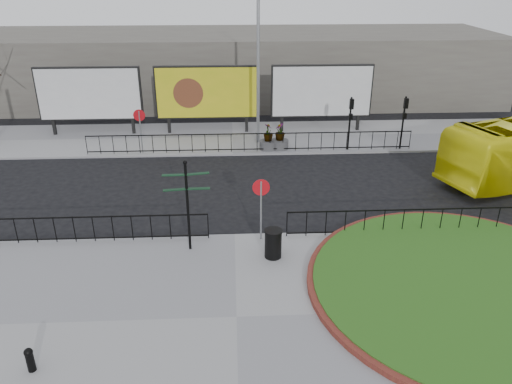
{
  "coord_description": "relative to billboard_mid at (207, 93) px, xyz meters",
  "views": [
    {
      "loc": [
        -0.02,
        -16.98,
        9.73
      ],
      "look_at": [
        0.88,
        0.92,
        1.48
      ],
      "focal_mm": 35.0,
      "sensor_mm": 36.0,
      "label": 1
    }
  ],
  "objects": [
    {
      "name": "grass_lawn",
      "position": [
        9.0,
        -16.97,
        -2.37
      ],
      "size": [
        10.0,
        10.0,
        0.22
      ],
      "primitive_type": "cylinder",
      "color": "#2B5316",
      "rests_on": "pavement_near"
    },
    {
      "name": "litter_bin",
      "position": [
        2.86,
        -14.67,
        -1.94
      ],
      "size": [
        0.65,
        0.65,
        1.07
      ],
      "color": "black",
      "rests_on": "pavement_near"
    },
    {
      "name": "railing_near_right",
      "position": [
        8.0,
        -13.27,
        -1.93
      ],
      "size": [
        9.0,
        0.1,
        1.1
      ],
      "primitive_type": null,
      "color": "black",
      "rests_on": "pavement_near"
    },
    {
      "name": "signal_pole_a",
      "position": [
        8.0,
        -3.63,
        -0.5
      ],
      "size": [
        0.22,
        0.26,
        3.0
      ],
      "color": "black",
      "rests_on": "pavement_far"
    },
    {
      "name": "billboard_right",
      "position": [
        7.0,
        0.0,
        0.0
      ],
      "size": [
        6.2,
        0.31,
        4.1
      ],
      "color": "black",
      "rests_on": "pavement_far"
    },
    {
      "name": "billboard_left",
      "position": [
        -7.0,
        0.0,
        0.0
      ],
      "size": [
        6.2,
        0.31,
        4.1
      ],
      "color": "black",
      "rests_on": "pavement_far"
    },
    {
      "name": "brick_edge",
      "position": [
        9.0,
        -16.97,
        -2.39
      ],
      "size": [
        10.4,
        10.4,
        0.18
      ],
      "primitive_type": "cylinder",
      "color": "maroon",
      "rests_on": "pavement_near"
    },
    {
      "name": "signal_pole_b",
      "position": [
        11.0,
        -3.63,
        -0.5
      ],
      "size": [
        0.22,
        0.26,
        3.0
      ],
      "color": "black",
      "rests_on": "pavement_far"
    },
    {
      "name": "planter_b",
      "position": [
        3.5,
        -3.3,
        -1.92
      ],
      "size": [
        0.96,
        0.96,
        1.5
      ],
      "color": "#4C4C4F",
      "rests_on": "pavement_far"
    },
    {
      "name": "speed_sign_far",
      "position": [
        -3.5,
        -3.57,
        -0.68
      ],
      "size": [
        0.64,
        0.07,
        2.47
      ],
      "color": "gray",
      "rests_on": "pavement_far"
    },
    {
      "name": "speed_sign_near",
      "position": [
        2.5,
        -13.37,
        -0.68
      ],
      "size": [
        0.64,
        0.07,
        2.47
      ],
      "color": "gray",
      "rests_on": "pavement_near"
    },
    {
      "name": "lamp_post",
      "position": [
        3.01,
        -1.97,
        2.23
      ],
      "size": [
        0.74,
        0.18,
        9.23
      ],
      "color": "gray",
      "rests_on": "pavement_far"
    },
    {
      "name": "pavement_near",
      "position": [
        1.5,
        -17.97,
        -2.54
      ],
      "size": [
        30.0,
        10.0,
        0.12
      ],
      "primitive_type": "cube",
      "color": "gray",
      "rests_on": "ground"
    },
    {
      "name": "fingerpost_sign",
      "position": [
        -0.15,
        -13.97,
        -0.37
      ],
      "size": [
        1.64,
        0.38,
        3.49
      ],
      "rotation": [
        0.0,
        0.0,
        0.02
      ],
      "color": "black",
      "rests_on": "pavement_near"
    },
    {
      "name": "pavement_far",
      "position": [
        1.5,
        -0.97,
        -2.54
      ],
      "size": [
        44.0,
        6.0,
        0.12
      ],
      "primitive_type": "cube",
      "color": "gray",
      "rests_on": "ground"
    },
    {
      "name": "ground",
      "position": [
        1.5,
        -12.97,
        -2.6
      ],
      "size": [
        90.0,
        90.0,
        0.0
      ],
      "primitive_type": "plane",
      "color": "black",
      "rests_on": "ground"
    },
    {
      "name": "railing_near_left",
      "position": [
        -4.5,
        -13.27,
        -1.93
      ],
      "size": [
        10.0,
        0.1,
        1.1
      ],
      "primitive_type": null,
      "color": "black",
      "rests_on": "pavement_near"
    },
    {
      "name": "railing_far",
      "position": [
        2.5,
        -3.67,
        -1.93
      ],
      "size": [
        18.0,
        0.1,
        1.1
      ],
      "primitive_type": null,
      "color": "black",
      "rests_on": "pavement_far"
    },
    {
      "name": "bollard",
      "position": [
        -3.82,
        -19.85,
        -2.09
      ],
      "size": [
        0.23,
        0.23,
        0.71
      ],
      "color": "black",
      "rests_on": "pavement_near"
    },
    {
      "name": "building_backdrop",
      "position": [
        1.5,
        9.03,
        -0.1
      ],
      "size": [
        40.0,
        10.0,
        5.0
      ],
      "primitive_type": "cube",
      "color": "#646157",
      "rests_on": "ground"
    },
    {
      "name": "planter_c",
      "position": [
        4.17,
        -3.24,
        -1.94
      ],
      "size": [
        0.99,
        0.99,
        1.5
      ],
      "color": "#4C4C4F",
      "rests_on": "pavement_far"
    },
    {
      "name": "billboard_mid",
      "position": [
        0.0,
        0.0,
        0.0
      ],
      "size": [
        6.2,
        0.31,
        4.1
      ],
      "color": "black",
      "rests_on": "pavement_far"
    }
  ]
}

